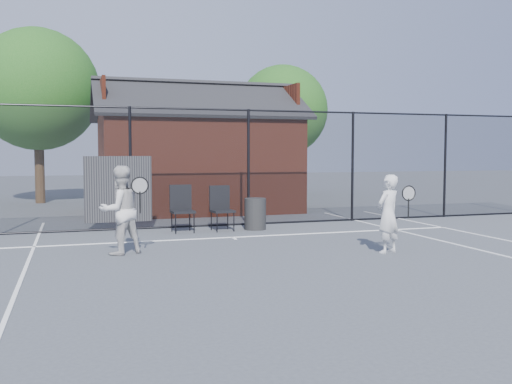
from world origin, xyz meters
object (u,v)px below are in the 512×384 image
object	(u,v)px
chair_left	(183,209)
chair_right	(222,209)
player_back	(120,210)
player_front	(388,214)
clubhouse	(197,161)
waste_bin	(255,214)

from	to	relation	value
chair_left	chair_right	size ratio (longest dim) A/B	1.03
player_back	chair_left	distance (m)	2.99
player_front	chair_left	xyz separation A→B (m)	(-3.16, 3.90, -0.20)
chair_left	chair_right	bearing A→B (deg)	-4.15
player_back	clubhouse	bearing A→B (deg)	67.68
player_front	chair_left	distance (m)	5.02
clubhouse	player_back	xyz separation A→B (m)	(-3.02, -7.36, -0.78)
player_back	waste_bin	size ratio (longest dim) A/B	2.13
player_front	chair_right	xyz separation A→B (m)	(-2.20, 3.87, -0.21)
player_back	chair_right	world-z (taller)	player_back
player_front	chair_right	bearing A→B (deg)	119.69
player_back	chair_left	size ratio (longest dim) A/B	1.50
player_front	chair_right	distance (m)	4.45
clubhouse	player_front	distance (m)	8.98
chair_left	waste_bin	xyz separation A→B (m)	(1.79, -0.03, -0.16)
player_back	chair_right	bearing A→B (deg)	43.52
player_back	chair_left	bearing A→B (deg)	56.82
clubhouse	player_back	size ratio (longest dim) A/B	3.95
player_front	waste_bin	distance (m)	4.12
chair_left	waste_bin	world-z (taller)	chair_left
player_front	player_back	size ratio (longest dim) A/B	0.90
player_back	player_front	bearing A→B (deg)	-16.35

